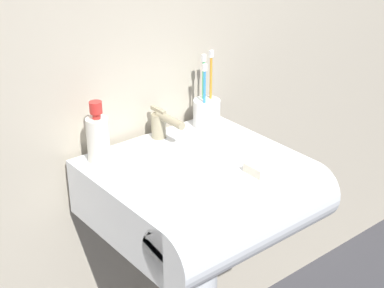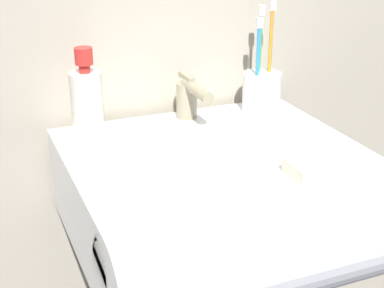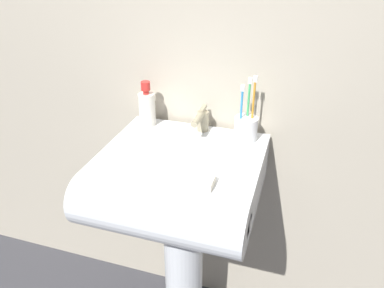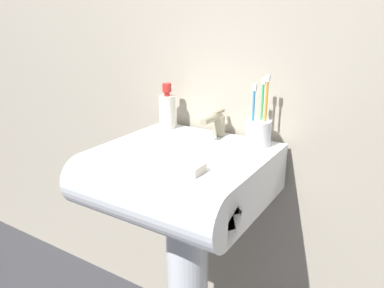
{
  "view_description": "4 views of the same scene",
  "coord_description": "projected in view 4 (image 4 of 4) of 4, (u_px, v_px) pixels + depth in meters",
  "views": [
    {
      "loc": [
        -0.84,
        -1.03,
        1.56
      ],
      "look_at": [
        -0.0,
        0.0,
        0.91
      ],
      "focal_mm": 55.0,
      "sensor_mm": 36.0,
      "label": 1
    },
    {
      "loc": [
        -0.39,
        -0.84,
        1.26
      ],
      "look_at": [
        -0.04,
        0.01,
        0.88
      ],
      "focal_mm": 55.0,
      "sensor_mm": 36.0,
      "label": 2
    },
    {
      "loc": [
        0.33,
        -0.95,
        1.45
      ],
      "look_at": [
        0.03,
        0.01,
        0.89
      ],
      "focal_mm": 35.0,
      "sensor_mm": 36.0,
      "label": 3
    },
    {
      "loc": [
        0.59,
        -0.91,
        1.25
      ],
      "look_at": [
        0.02,
        -0.0,
        0.88
      ],
      "focal_mm": 35.0,
      "sensor_mm": 36.0,
      "label": 4
    }
  ],
  "objects": [
    {
      "name": "soap_bottle",
      "position": [
        167.0,
        110.0,
        1.34
      ],
      "size": [
        0.06,
        0.06,
        0.16
      ],
      "color": "silver",
      "rests_on": "sink_basin"
    },
    {
      "name": "toothbrush_cup",
      "position": [
        259.0,
        132.0,
        1.16
      ],
      "size": [
        0.08,
        0.08,
        0.22
      ],
      "color": "white",
      "rests_on": "sink_basin"
    },
    {
      "name": "sink_pedestal",
      "position": [
        187.0,
        285.0,
        1.31
      ],
      "size": [
        0.14,
        0.14,
        0.71
      ],
      "primitive_type": "cylinder",
      "color": "white",
      "rests_on": "ground"
    },
    {
      "name": "sink_basin",
      "position": [
        177.0,
        178.0,
        1.13
      ],
      "size": [
        0.5,
        0.49,
        0.15
      ],
      "color": "white",
      "rests_on": "sink_pedestal"
    },
    {
      "name": "bar_soap",
      "position": [
        188.0,
        168.0,
        0.97
      ],
      "size": [
        0.08,
        0.06,
        0.02
      ],
      "primitive_type": "cube",
      "color": "silver",
      "rests_on": "sink_basin"
    },
    {
      "name": "faucet",
      "position": [
        217.0,
        123.0,
        1.25
      ],
      "size": [
        0.04,
        0.13,
        0.09
      ],
      "color": "tan",
      "rests_on": "sink_basin"
    },
    {
      "name": "wall_back",
      "position": [
        228.0,
        31.0,
        1.24
      ],
      "size": [
        5.0,
        0.05,
        2.4
      ],
      "primitive_type": "cube",
      "color": "#B7AD99",
      "rests_on": "ground"
    }
  ]
}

